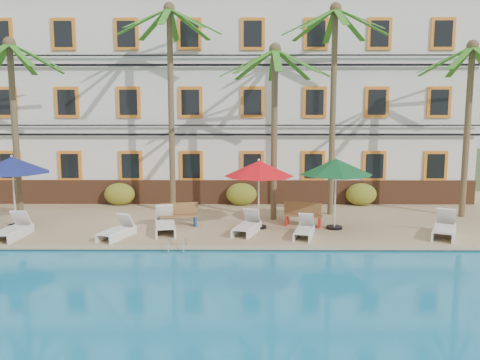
{
  "coord_description": "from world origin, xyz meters",
  "views": [
    {
      "loc": [
        1.05,
        -15.93,
        4.62
      ],
      "look_at": [
        0.92,
        3.0,
        2.0
      ],
      "focal_mm": 35.0,
      "sensor_mm": 36.0,
      "label": 1
    }
  ],
  "objects_px": {
    "palm_c": "(275,106)",
    "lounger_e": "(304,230)",
    "palm_a": "(13,103)",
    "bench_right": "(303,214)",
    "lounger_f": "(444,228)",
    "umbrella_blue": "(12,165)",
    "umbrella_red": "(259,169)",
    "bench_left": "(179,215)",
    "palm_d": "(334,83)",
    "lounger_a": "(13,230)",
    "pool_ladder": "(178,249)",
    "palm_e": "(469,104)",
    "palm_b": "(171,82)",
    "umbrella_green": "(336,167)",
    "lounger_b": "(117,230)",
    "lounger_c": "(165,224)",
    "lounger_d": "(247,226)"
  },
  "relations": [
    {
      "from": "umbrella_green",
      "to": "bench_left",
      "type": "distance_m",
      "value": 6.43
    },
    {
      "from": "bench_right",
      "to": "palm_c",
      "type": "bearing_deg",
      "value": 134.03
    },
    {
      "from": "umbrella_blue",
      "to": "lounger_b",
      "type": "xyz_separation_m",
      "value": [
        4.45,
        -1.62,
        -2.18
      ]
    },
    {
      "from": "palm_b",
      "to": "palm_d",
      "type": "distance_m",
      "value": 7.07
    },
    {
      "from": "lounger_b",
      "to": "lounger_e",
      "type": "bearing_deg",
      "value": 1.71
    },
    {
      "from": "umbrella_blue",
      "to": "palm_c",
      "type": "bearing_deg",
      "value": 7.93
    },
    {
      "from": "lounger_d",
      "to": "lounger_b",
      "type": "bearing_deg",
      "value": -171.59
    },
    {
      "from": "umbrella_blue",
      "to": "lounger_b",
      "type": "relative_size",
      "value": 1.57
    },
    {
      "from": "umbrella_blue",
      "to": "pool_ladder",
      "type": "height_order",
      "value": "umbrella_blue"
    },
    {
      "from": "pool_ladder",
      "to": "umbrella_green",
      "type": "bearing_deg",
      "value": 26.59
    },
    {
      "from": "umbrella_blue",
      "to": "lounger_f",
      "type": "height_order",
      "value": "umbrella_blue"
    },
    {
      "from": "lounger_b",
      "to": "lounger_f",
      "type": "xyz_separation_m",
      "value": [
        11.87,
        0.26,
        0.05
      ]
    },
    {
      "from": "lounger_b",
      "to": "palm_b",
      "type": "bearing_deg",
      "value": 72.85
    },
    {
      "from": "umbrella_blue",
      "to": "umbrella_red",
      "type": "relative_size",
      "value": 1.05
    },
    {
      "from": "palm_d",
      "to": "bench_left",
      "type": "bearing_deg",
      "value": -160.08
    },
    {
      "from": "bench_left",
      "to": "umbrella_red",
      "type": "bearing_deg",
      "value": -5.0
    },
    {
      "from": "umbrella_red",
      "to": "lounger_c",
      "type": "distance_m",
      "value": 4.13
    },
    {
      "from": "lounger_c",
      "to": "lounger_e",
      "type": "relative_size",
      "value": 1.2
    },
    {
      "from": "palm_b",
      "to": "lounger_e",
      "type": "bearing_deg",
      "value": -37.91
    },
    {
      "from": "lounger_e",
      "to": "bench_left",
      "type": "height_order",
      "value": "bench_left"
    },
    {
      "from": "lounger_c",
      "to": "umbrella_green",
      "type": "bearing_deg",
      "value": 4.85
    },
    {
      "from": "palm_d",
      "to": "umbrella_red",
      "type": "height_order",
      "value": "palm_d"
    },
    {
      "from": "palm_a",
      "to": "umbrella_red",
      "type": "relative_size",
      "value": 2.77
    },
    {
      "from": "bench_left",
      "to": "lounger_f",
      "type": "bearing_deg",
      "value": -8.58
    },
    {
      "from": "palm_b",
      "to": "lounger_d",
      "type": "xyz_separation_m",
      "value": [
        3.33,
        -3.72,
        -5.54
      ]
    },
    {
      "from": "bench_right",
      "to": "umbrella_green",
      "type": "bearing_deg",
      "value": -22.53
    },
    {
      "from": "palm_a",
      "to": "bench_right",
      "type": "distance_m",
      "value": 12.86
    },
    {
      "from": "bench_left",
      "to": "pool_ladder",
      "type": "distance_m",
      "value": 3.26
    },
    {
      "from": "umbrella_red",
      "to": "palm_e",
      "type": "bearing_deg",
      "value": 13.61
    },
    {
      "from": "palm_e",
      "to": "umbrella_green",
      "type": "relative_size",
      "value": 2.65
    },
    {
      "from": "lounger_f",
      "to": "bench_left",
      "type": "distance_m",
      "value": 10.01
    },
    {
      "from": "umbrella_red",
      "to": "bench_right",
      "type": "xyz_separation_m",
      "value": [
        1.8,
        0.41,
        -1.86
      ]
    },
    {
      "from": "lounger_a",
      "to": "lounger_c",
      "type": "distance_m",
      "value": 5.41
    },
    {
      "from": "umbrella_red",
      "to": "palm_c",
      "type": "bearing_deg",
      "value": 66.53
    },
    {
      "from": "palm_d",
      "to": "lounger_a",
      "type": "xyz_separation_m",
      "value": [
        -12.18,
        -4.1,
        -5.48
      ]
    },
    {
      "from": "lounger_b",
      "to": "bench_right",
      "type": "bearing_deg",
      "value": 15.24
    },
    {
      "from": "palm_a",
      "to": "palm_c",
      "type": "height_order",
      "value": "palm_a"
    },
    {
      "from": "lounger_f",
      "to": "umbrella_blue",
      "type": "bearing_deg",
      "value": 175.24
    },
    {
      "from": "lounger_a",
      "to": "umbrella_green",
      "type": "bearing_deg",
      "value": 6.85
    },
    {
      "from": "lounger_e",
      "to": "pool_ladder",
      "type": "height_order",
      "value": "lounger_e"
    },
    {
      "from": "palm_a",
      "to": "lounger_d",
      "type": "relative_size",
      "value": 3.91
    },
    {
      "from": "lounger_a",
      "to": "lounger_b",
      "type": "relative_size",
      "value": 1.05
    },
    {
      "from": "palm_e",
      "to": "palm_d",
      "type": "bearing_deg",
      "value": 175.4
    },
    {
      "from": "umbrella_blue",
      "to": "umbrella_red",
      "type": "distance_m",
      "value": 9.59
    },
    {
      "from": "palm_e",
      "to": "pool_ladder",
      "type": "height_order",
      "value": "palm_e"
    },
    {
      "from": "lounger_b",
      "to": "umbrella_blue",
      "type": "bearing_deg",
      "value": 159.96
    },
    {
      "from": "lounger_c",
      "to": "lounger_d",
      "type": "distance_m",
      "value": 3.11
    },
    {
      "from": "palm_a",
      "to": "palm_b",
      "type": "bearing_deg",
      "value": 10.11
    },
    {
      "from": "umbrella_green",
      "to": "lounger_b",
      "type": "height_order",
      "value": "umbrella_green"
    },
    {
      "from": "palm_c",
      "to": "lounger_e",
      "type": "height_order",
      "value": "palm_c"
    }
  ]
}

